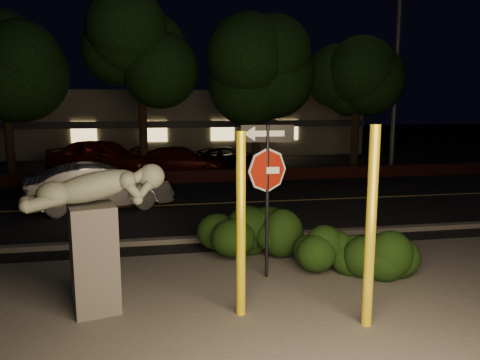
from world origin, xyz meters
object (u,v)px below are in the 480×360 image
(sculpture, at_px, (95,224))
(yellow_pole_right, at_px, (371,229))
(parked_car_red, at_px, (103,158))
(parked_car_darkred, at_px, (181,161))
(streetlight, at_px, (393,31))
(signpost, at_px, (267,171))
(parked_car_dark, at_px, (228,159))
(silver_sedan, at_px, (99,187))
(yellow_pole_left, at_px, (241,226))

(sculpture, bearing_deg, yellow_pole_right, -31.92)
(parked_car_red, xyz_separation_m, parked_car_darkred, (3.45, -0.14, -0.21))
(sculpture, bearing_deg, streetlight, 34.13)
(sculpture, height_order, streetlight, streetlight)
(yellow_pole_right, bearing_deg, parked_car_red, 109.22)
(yellow_pole_right, xyz_separation_m, parked_car_darkred, (-1.91, 15.23, -0.86))
(sculpture, height_order, parked_car_darkred, sculpture)
(yellow_pole_right, height_order, sculpture, yellow_pole_right)
(signpost, height_order, parked_car_dark, signpost)
(signpost, bearing_deg, yellow_pole_right, -63.13)
(parked_car_darkred, xyz_separation_m, parked_car_dark, (2.29, 0.79, -0.06))
(streetlight, height_order, parked_car_red, streetlight)
(signpost, height_order, streetlight, streetlight)
(yellow_pole_right, distance_m, parked_car_darkred, 15.37)
(yellow_pole_right, bearing_deg, silver_sedan, 118.86)
(sculpture, xyz_separation_m, silver_sedan, (-0.80, 7.45, -0.72))
(sculpture, bearing_deg, signpost, 2.71)
(yellow_pole_left, relative_size, parked_car_darkred, 0.65)
(yellow_pole_right, xyz_separation_m, sculpture, (-4.00, 1.25, -0.07))
(parked_car_red, bearing_deg, streetlight, -66.83)
(parked_car_red, bearing_deg, parked_car_darkred, -67.49)
(yellow_pole_right, bearing_deg, parked_car_darkred, 97.13)
(parked_car_red, bearing_deg, sculpture, -149.71)
(yellow_pole_left, xyz_separation_m, parked_car_darkred, (-0.12, 14.54, -0.80))
(sculpture, xyz_separation_m, streetlight, (12.07, 13.74, 5.14))
(yellow_pole_left, relative_size, yellow_pole_right, 0.96)
(yellow_pole_right, bearing_deg, signpost, 115.12)
(yellow_pole_left, relative_size, parked_car_red, 0.58)
(yellow_pole_right, xyz_separation_m, streetlight, (8.07, 14.99, 5.07))
(signpost, bearing_deg, parked_car_dark, 85.97)
(parked_car_darkred, height_order, parked_car_dark, parked_car_darkred)
(signpost, bearing_deg, yellow_pole_left, -115.61)
(parked_car_darkred, bearing_deg, sculpture, -179.28)
(yellow_pole_right, xyz_separation_m, silver_sedan, (-4.79, 8.70, -0.79))
(yellow_pole_left, height_order, parked_car_darkred, yellow_pole_left)
(streetlight, bearing_deg, parked_car_red, -163.51)
(signpost, xyz_separation_m, streetlight, (9.09, 12.82, 4.51))
(yellow_pole_right, xyz_separation_m, signpost, (-1.02, 2.17, 0.56))
(yellow_pole_left, bearing_deg, parked_car_darkred, 90.47)
(parked_car_dark, bearing_deg, parked_car_red, 82.28)
(silver_sedan, relative_size, parked_car_darkred, 0.98)
(signpost, relative_size, parked_car_red, 0.58)
(signpost, bearing_deg, parked_car_red, 109.96)
(sculpture, xyz_separation_m, parked_car_dark, (4.38, 14.78, -0.85))
(signpost, bearing_deg, sculpture, -160.94)
(streetlight, bearing_deg, yellow_pole_right, -100.19)
(yellow_pole_right, distance_m, silver_sedan, 9.96)
(silver_sedan, bearing_deg, parked_car_dark, -49.11)
(sculpture, bearing_deg, parked_car_red, 80.92)
(streetlight, bearing_deg, signpost, -107.24)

